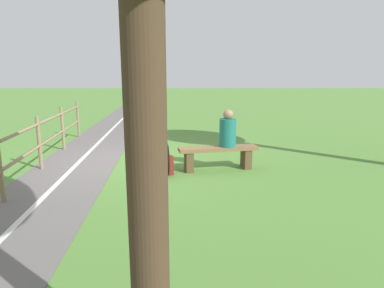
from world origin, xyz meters
name	(u,v)px	position (x,y,z in m)	size (l,w,h in m)	color
ground_plane	(130,161)	(0.00, 0.00, 0.00)	(80.00, 80.00, 0.00)	#548438
bench	(218,154)	(-2.08, 0.71, 0.36)	(1.79, 0.69, 0.52)	brown
person_seated	(228,131)	(-2.29, 0.67, 0.87)	(0.43, 0.43, 0.82)	#1E6B66
bicycle	(166,153)	(-0.93, 0.56, 0.35)	(0.27, 1.68, 0.84)	black
backpack	(164,166)	(-0.93, 1.13, 0.20)	(0.38, 0.35, 0.41)	maroon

